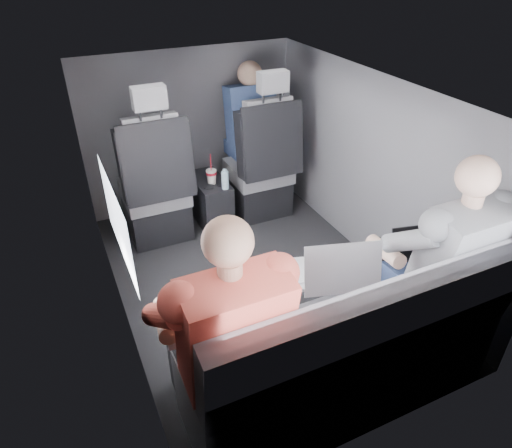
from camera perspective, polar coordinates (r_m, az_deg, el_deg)
name	(u,v)px	position (r m, az deg, el deg)	size (l,w,h in m)	color
floor	(255,281)	(3.27, -0.12, -7.11)	(2.60, 2.60, 0.00)	black
ceiling	(255,91)	(2.63, -0.16, 16.30)	(2.60, 2.60, 0.00)	#B2B2AD
panel_left	(110,231)	(2.69, -17.82, -0.78)	(0.02, 2.60, 1.35)	#56565B
panel_right	(371,171)	(3.32, 14.17, 6.39)	(0.02, 2.60, 1.35)	#56565B
panel_front	(191,131)	(4.00, -8.18, 11.48)	(1.80, 0.02, 1.35)	#56565B
panel_back	(387,336)	(2.02, 16.07, -13.27)	(1.80, 0.02, 1.35)	#56565B
side_window	(117,221)	(2.32, -17.00, 0.32)	(0.02, 0.75, 0.42)	white
seatbelt	(271,133)	(3.56, 1.93, 11.31)	(0.05, 0.01, 0.65)	black
front_seat_left	(156,193)	(3.60, -12.37, 3.81)	(0.52, 0.58, 1.26)	black
front_seat_right	(261,171)	(3.86, 0.68, 6.59)	(0.52, 0.58, 1.26)	black
center_console	(211,201)	(3.83, -5.68, 2.86)	(0.24, 0.48, 0.41)	black
rear_bench	(345,356)	(2.40, 11.06, -15.91)	(1.60, 0.57, 0.92)	slate
soda_cup	(211,176)	(3.65, -5.59, 5.97)	(0.08, 0.08, 0.25)	white
water_bottle	(225,180)	(3.56, -3.89, 5.54)	(0.06, 0.06, 0.16)	#ABD3E8
laptop_white	(199,314)	(2.11, -7.16, -11.05)	(0.37, 0.35, 0.26)	silver
laptop_silver	(330,271)	(2.35, 9.19, -5.79)	(0.44, 0.44, 0.27)	silver
laptop_black	(405,246)	(2.65, 18.09, -2.59)	(0.33, 0.32, 0.21)	black
passenger_rear_left	(223,332)	(2.00, -4.17, -13.33)	(0.53, 0.65, 1.27)	#37373D
passenger_rear_right	(435,261)	(2.54, 21.47, -4.34)	(0.54, 0.65, 1.28)	navy
passenger_front_right	(250,121)	(3.94, -0.74, 12.72)	(0.40, 0.40, 0.82)	navy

